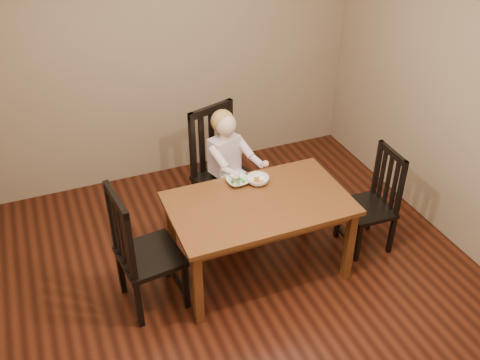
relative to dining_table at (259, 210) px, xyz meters
name	(u,v)px	position (x,y,z in m)	size (l,w,h in m)	color
room	(243,146)	(-0.21, -0.17, 0.72)	(4.01, 4.01, 2.71)	#471C0F
dining_table	(259,210)	(0.00, 0.00, 0.00)	(1.42, 0.86, 0.71)	#553513
chair_child	(222,171)	(-0.02, 0.77, -0.08)	(0.61, 0.60, 1.14)	black
chair_left	(142,252)	(-0.96, -0.02, -0.11)	(0.50, 0.52, 1.08)	black
chair_right	(373,202)	(1.05, -0.06, -0.17)	(0.40, 0.42, 0.94)	black
toddler	(226,158)	(0.00, 0.71, 0.08)	(0.36, 0.44, 0.61)	beige
bowl_peas	(238,181)	(-0.06, 0.30, 0.11)	(0.18, 0.18, 0.04)	white
bowl_veg	(258,180)	(0.09, 0.24, 0.11)	(0.19, 0.19, 0.06)	white
fork	(234,181)	(-0.10, 0.28, 0.13)	(0.07, 0.12, 0.05)	silver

